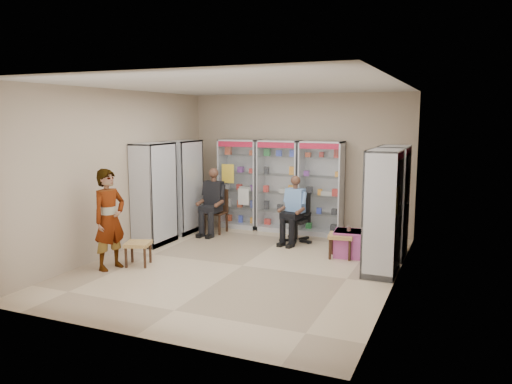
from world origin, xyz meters
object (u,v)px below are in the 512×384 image
at_px(cabinet_right_near, 383,212).
at_px(pink_trunk, 349,244).
at_px(woven_stool_a, 341,246).
at_px(woven_stool_b, 138,254).
at_px(cabinet_left_near, 154,194).
at_px(office_chair, 296,218).
at_px(wooden_chair, 216,211).
at_px(standing_man, 109,219).
at_px(cabinet_left_far, 183,187).
at_px(seated_shopkeeper, 296,211).
at_px(cabinet_back_right, 321,188).
at_px(cabinet_right_far, 392,202).
at_px(cabinet_back_mid, 279,186).
at_px(cabinet_back_left, 240,184).

xyz_separation_m(cabinet_right_near, pink_trunk, (-0.70, 0.78, -0.76)).
bearing_deg(woven_stool_a, woven_stool_b, -149.47).
xyz_separation_m(cabinet_left_near, woven_stool_b, (0.58, -1.36, -0.80)).
height_order(office_chair, woven_stool_b, office_chair).
height_order(wooden_chair, standing_man, standing_man).
height_order(cabinet_left_far, seated_shopkeeper, cabinet_left_far).
distance_m(wooden_chair, office_chair, 1.88).
xyz_separation_m(wooden_chair, pink_trunk, (3.08, -0.72, -0.23)).
bearing_deg(cabinet_back_right, cabinet_left_near, -144.35).
relative_size(cabinet_left_near, wooden_chair, 2.13).
relative_size(office_chair, seated_shopkeeper, 0.79).
distance_m(cabinet_right_far, cabinet_left_near, 4.55).
xyz_separation_m(wooden_chair, woven_stool_b, (-0.10, -2.66, -0.27)).
bearing_deg(cabinet_back_mid, woven_stool_a, -41.89).
xyz_separation_m(seated_shopkeeper, pink_trunk, (1.20, -0.57, -0.40)).
xyz_separation_m(cabinet_back_left, cabinet_right_far, (3.53, -1.13, 0.00)).
distance_m(cabinet_back_left, cabinet_right_near, 4.18).
bearing_deg(office_chair, pink_trunk, -17.56).
height_order(cabinet_right_far, seated_shopkeeper, cabinet_right_far).
height_order(cabinet_left_far, cabinet_left_near, same).
xyz_separation_m(cabinet_back_mid, pink_trunk, (1.88, -1.45, -0.76)).
bearing_deg(cabinet_back_right, cabinet_right_near, -53.84).
relative_size(cabinet_back_right, cabinet_right_far, 1.00).
relative_size(cabinet_right_far, pink_trunk, 4.07).
xyz_separation_m(cabinet_right_far, pink_trunk, (-0.70, -0.32, -0.76)).
bearing_deg(cabinet_right_near, office_chair, 53.69).
xyz_separation_m(cabinet_left_far, wooden_chair, (0.68, 0.20, -0.53)).
bearing_deg(standing_man, cabinet_back_right, -22.29).
height_order(cabinet_back_mid, cabinet_back_right, same).
bearing_deg(woven_stool_a, office_chair, 145.36).
xyz_separation_m(woven_stool_b, standing_man, (-0.30, -0.33, 0.64)).
height_order(cabinet_back_right, woven_stool_a, cabinet_back_right).
bearing_deg(cabinet_back_right, pink_trunk, -57.37).
distance_m(cabinet_left_far, standing_man, 2.81).
relative_size(cabinet_back_mid, standing_man, 1.20).
relative_size(cabinet_right_far, cabinet_right_near, 1.00).
distance_m(wooden_chair, woven_stool_b, 2.68).
relative_size(cabinet_right_near, woven_stool_a, 4.65).
relative_size(seated_shopkeeper, woven_stool_a, 2.96).
relative_size(cabinet_back_mid, cabinet_left_far, 1.00).
relative_size(cabinet_right_near, woven_stool_b, 4.97).
height_order(wooden_chair, pink_trunk, wooden_chair).
height_order(cabinet_back_mid, cabinet_right_near, same).
xyz_separation_m(cabinet_back_mid, woven_stool_a, (1.77, -1.59, -0.79)).
xyz_separation_m(cabinet_right_far, seated_shopkeeper, (-1.90, 0.25, -0.36)).
bearing_deg(seated_shopkeeper, woven_stool_a, -23.04).
distance_m(cabinet_back_mid, cabinet_right_far, 2.82).
height_order(cabinet_back_mid, cabinet_left_near, same).
height_order(cabinet_back_right, seated_shopkeeper, cabinet_back_right).
bearing_deg(pink_trunk, cabinet_right_near, -47.98).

